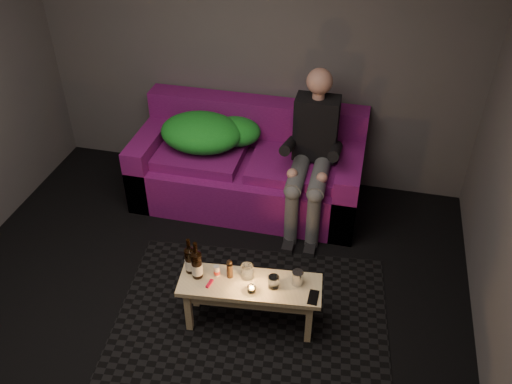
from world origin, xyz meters
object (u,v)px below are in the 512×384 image
person (312,150)px  beer_bottle_a (190,260)px  sofa (249,169)px  beer_bottle_b (197,264)px  coffee_table (250,291)px  steel_cup (298,278)px

person → beer_bottle_a: size_ratio=4.69×
sofa → beer_bottle_b: size_ratio=6.67×
sofa → coffee_table: bearing=-75.9°
sofa → beer_bottle_a: sofa is taller
person → beer_bottle_a: (-0.65, -1.30, -0.19)m
coffee_table → beer_bottle_a: size_ratio=3.50×
beer_bottle_b → sofa: bearing=90.1°
coffee_table → beer_bottle_a: beer_bottle_a is taller
coffee_table → beer_bottle_b: beer_bottle_b is taller
sofa → beer_bottle_a: bearing=-92.3°
beer_bottle_a → beer_bottle_b: (0.06, -0.04, 0.01)m
beer_bottle_a → coffee_table: bearing=-2.9°
person → sofa: bearing=164.3°
person → coffee_table: bearing=-99.2°
person → beer_bottle_b: (-0.58, -1.33, -0.19)m
person → steel_cup: size_ratio=12.73×
sofa → person: (0.59, -0.17, 0.39)m
beer_bottle_a → steel_cup: (0.75, 0.05, -0.05)m
beer_bottle_b → steel_cup: beer_bottle_b is taller
beer_bottle_b → steel_cup: 0.69m
sofa → person: bearing=-15.7°
person → coffee_table: size_ratio=1.34×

